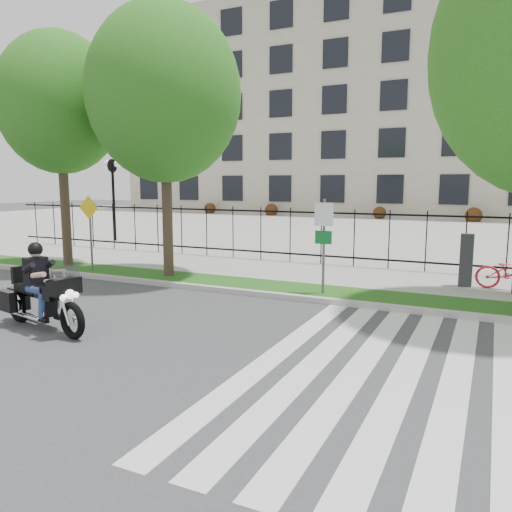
% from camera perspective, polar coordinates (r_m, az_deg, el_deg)
% --- Properties ---
extents(ground, '(120.00, 120.00, 0.00)m').
position_cam_1_polar(ground, '(10.14, -9.39, -9.35)').
color(ground, '#3C3C3E').
rests_on(ground, ground).
extents(curb, '(60.00, 0.20, 0.15)m').
position_cam_1_polar(curb, '(13.56, 0.60, -4.36)').
color(curb, '#ADAAA3').
rests_on(curb, ground).
extents(grass_verge, '(60.00, 1.50, 0.15)m').
position_cam_1_polar(grass_verge, '(14.31, 2.04, -3.68)').
color(grass_verge, '#1B4B12').
rests_on(grass_verge, ground).
extents(sidewalk, '(60.00, 3.50, 0.15)m').
position_cam_1_polar(sidewalk, '(16.59, 5.50, -2.03)').
color(sidewalk, '#A2A097').
rests_on(sidewalk, ground).
extents(plaza, '(80.00, 34.00, 0.10)m').
position_cam_1_polar(plaza, '(33.49, 15.94, 2.92)').
color(plaza, '#A2A097').
rests_on(plaza, ground).
extents(crosswalk_stripes, '(5.70, 8.00, 0.01)m').
position_cam_1_polar(crosswalk_stripes, '(8.49, 19.19, -13.26)').
color(crosswalk_stripes, silver).
rests_on(crosswalk_stripes, ground).
extents(iron_fence, '(30.00, 0.06, 2.00)m').
position_cam_1_polar(iron_fence, '(18.07, 7.47, 2.24)').
color(iron_fence, black).
rests_on(iron_fence, sidewalk).
extents(office_building, '(60.00, 21.90, 20.15)m').
position_cam_1_polar(office_building, '(53.54, 20.17, 15.32)').
color(office_building, '#A8A088').
rests_on(office_building, ground).
extents(lamp_post_left, '(1.06, 0.70, 4.25)m').
position_cam_1_polar(lamp_post_left, '(26.55, -16.05, 8.38)').
color(lamp_post_left, black).
rests_on(lamp_post_left, ground).
extents(street_tree_0, '(4.12, 4.12, 7.94)m').
position_cam_1_polar(street_tree_0, '(18.83, -21.55, 15.88)').
color(street_tree_0, '#3D2F21').
rests_on(street_tree_0, grass_verge).
extents(street_tree_1, '(4.65, 4.65, 8.25)m').
position_cam_1_polar(street_tree_1, '(16.02, -10.45, 17.77)').
color(street_tree_1, '#3D2F21').
rests_on(street_tree_1, grass_verge).
extents(sign_pole_regulatory, '(0.50, 0.09, 2.50)m').
position_cam_1_polar(sign_pole_regulatory, '(13.16, 7.74, 2.52)').
color(sign_pole_regulatory, '#59595B').
rests_on(sign_pole_regulatory, grass_verge).
extents(sign_pole_warning, '(0.78, 0.09, 2.49)m').
position_cam_1_polar(sign_pole_warning, '(17.41, -18.45, 3.60)').
color(sign_pole_warning, '#59595B').
rests_on(sign_pole_warning, grass_verge).
extents(motorcycle_rider, '(2.84, 1.16, 2.22)m').
position_cam_1_polar(motorcycle_rider, '(11.37, -23.24, -4.13)').
color(motorcycle_rider, black).
rests_on(motorcycle_rider, ground).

